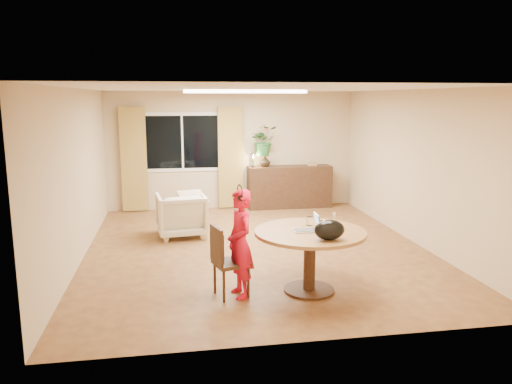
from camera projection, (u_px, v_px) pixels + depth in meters
floor at (256, 249)px, 8.26m from camera, size 6.50×6.50×0.00m
ceiling at (256, 89)px, 7.78m from camera, size 6.50×6.50×0.00m
wall_back at (232, 150)px, 11.17m from camera, size 5.50×0.00×5.50m
wall_left at (78, 175)px, 7.57m from camera, size 0.00×6.50×6.50m
wall_right at (416, 167)px, 8.47m from camera, size 0.00×6.50×6.50m
window at (182, 142)px, 10.93m from camera, size 1.70×0.03×1.30m
curtain_left at (134, 160)px, 10.75m from camera, size 0.55×0.08×2.25m
curtain_right at (230, 158)px, 11.09m from camera, size 0.55×0.08×2.25m
ceiling_panel at (245, 92)px, 8.94m from camera, size 2.20×0.35×0.05m
dining_table at (310, 244)px, 6.33m from camera, size 1.42×1.42×0.81m
dining_chair at (231, 261)px, 6.22m from camera, size 0.53×0.50×0.92m
child at (240, 244)px, 6.18m from camera, size 0.56×0.42×1.36m
laptop at (306, 222)px, 6.26m from camera, size 0.35×0.24×0.23m
tumbler at (309, 221)px, 6.55m from camera, size 0.10×0.10×0.12m
wine_glass at (334, 219)px, 6.49m from camera, size 0.08×0.08×0.19m
pot_lid at (324, 222)px, 6.66m from camera, size 0.24×0.24×0.03m
handbag at (329, 230)px, 5.86m from camera, size 0.40×0.27×0.25m
armchair at (181, 215)px, 8.96m from camera, size 0.93×0.95×0.78m
throw at (192, 193)px, 8.88m from camera, size 0.57×0.65×0.03m
sideboard at (289, 187)px, 11.30m from camera, size 1.89×0.46×0.95m
vase at (265, 161)px, 11.09m from camera, size 0.29×0.29×0.25m
bouquet at (264, 141)px, 11.00m from camera, size 0.62×0.55×0.66m
book_stack at (312, 164)px, 11.29m from camera, size 0.21×0.17×0.08m
desk_lamp at (253, 160)px, 10.99m from camera, size 0.14×0.14×0.32m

